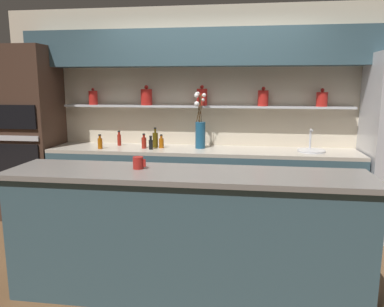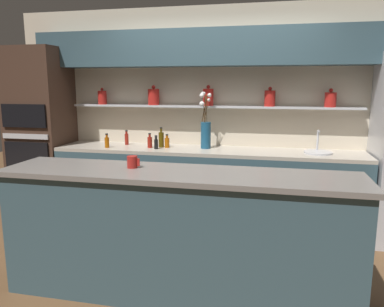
% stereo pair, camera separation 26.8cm
% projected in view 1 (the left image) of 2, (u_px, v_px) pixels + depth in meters
% --- Properties ---
extents(ground_plane, '(12.00, 12.00, 0.00)m').
position_uv_depth(ground_plane, '(192.00, 273.00, 3.38)').
color(ground_plane, brown).
extents(back_wall_unit, '(5.20, 0.44, 2.60)m').
position_uv_depth(back_wall_unit, '(210.00, 95.00, 4.58)').
color(back_wall_unit, beige).
rests_on(back_wall_unit, ground_plane).
extents(back_counter_unit, '(3.62, 0.62, 0.92)m').
position_uv_depth(back_counter_unit, '(201.00, 187.00, 4.51)').
color(back_counter_unit, '#334C56').
rests_on(back_counter_unit, ground_plane).
extents(island_counter, '(2.78, 0.61, 1.02)m').
position_uv_depth(island_counter, '(185.00, 235.00, 2.93)').
color(island_counter, '#334C56').
rests_on(island_counter, ground_plane).
extents(oven_tower, '(0.70, 0.64, 2.13)m').
position_uv_depth(oven_tower, '(29.00, 134.00, 4.70)').
color(oven_tower, '#3D281E').
rests_on(oven_tower, ground_plane).
extents(flower_vase, '(0.14, 0.17, 0.67)m').
position_uv_depth(flower_vase, '(200.00, 130.00, 4.44)').
color(flower_vase, navy).
rests_on(flower_vase, back_counter_unit).
extents(sink_fixture, '(0.31, 0.31, 0.25)m').
position_uv_depth(sink_fixture, '(311.00, 150.00, 4.25)').
color(sink_fixture, '#B7B7BC').
rests_on(sink_fixture, back_counter_unit).
extents(bottle_sauce_0, '(0.06, 0.06, 0.18)m').
position_uv_depth(bottle_sauce_0, '(144.00, 142.00, 4.46)').
color(bottle_sauce_0, maroon).
rests_on(bottle_sauce_0, back_counter_unit).
extents(bottle_sauce_1, '(0.06, 0.06, 0.16)m').
position_uv_depth(bottle_sauce_1, '(161.00, 143.00, 4.49)').
color(bottle_sauce_1, '#9E4C0A').
rests_on(bottle_sauce_1, back_counter_unit).
extents(bottle_sauce_2, '(0.05, 0.05, 0.16)m').
position_uv_depth(bottle_sauce_2, '(151.00, 144.00, 4.39)').
color(bottle_sauce_2, black).
rests_on(bottle_sauce_2, back_counter_unit).
extents(bottle_sauce_3, '(0.05, 0.05, 0.18)m').
position_uv_depth(bottle_sauce_3, '(119.00, 139.00, 4.66)').
color(bottle_sauce_3, maroon).
rests_on(bottle_sauce_3, back_counter_unit).
extents(bottle_sauce_4, '(0.05, 0.05, 0.17)m').
position_uv_depth(bottle_sauce_4, '(100.00, 143.00, 4.43)').
color(bottle_sauce_4, '#9E4C0A').
rests_on(bottle_sauce_4, back_counter_unit).
extents(bottle_oil_5, '(0.06, 0.06, 0.24)m').
position_uv_depth(bottle_oil_5, '(155.00, 140.00, 4.51)').
color(bottle_oil_5, '#47380A').
rests_on(bottle_oil_5, back_counter_unit).
extents(coffee_mug, '(0.10, 0.08, 0.10)m').
position_uv_depth(coffee_mug, '(138.00, 163.00, 2.93)').
color(coffee_mug, maroon).
rests_on(coffee_mug, island_counter).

